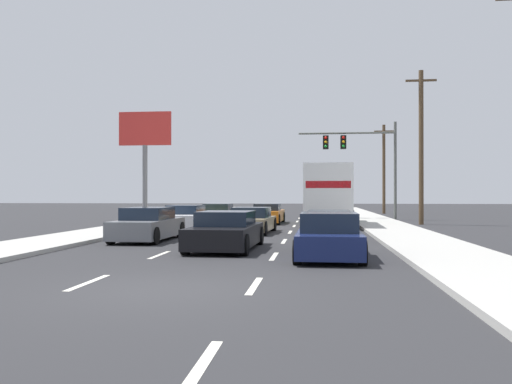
# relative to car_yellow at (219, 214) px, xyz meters

# --- Properties ---
(ground_plane) EXTENTS (140.00, 140.00, 0.00)m
(ground_plane) POSITION_rel_car_yellow_xyz_m (3.16, 1.68, -0.57)
(ground_plane) COLOR #2B2B2D
(sidewalk_right) EXTENTS (2.89, 80.00, 0.14)m
(sidewalk_right) POSITION_rel_car_yellow_xyz_m (9.85, -3.32, -0.50)
(sidewalk_right) COLOR #B2AFA8
(sidewalk_right) RESTS_ON ground_plane
(sidewalk_left) EXTENTS (2.89, 80.00, 0.14)m
(sidewalk_left) POSITION_rel_car_yellow_xyz_m (-3.54, -3.32, -0.50)
(sidewalk_left) COLOR #B2AFA8
(sidewalk_left) RESTS_ON ground_plane
(lane_markings) EXTENTS (3.54, 57.00, 0.01)m
(lane_markings) POSITION_rel_car_yellow_xyz_m (3.16, -0.22, -0.56)
(lane_markings) COLOR silver
(lane_markings) RESTS_ON ground_plane
(car_yellow) EXTENTS (1.95, 4.09, 1.21)m
(car_yellow) POSITION_rel_car_yellow_xyz_m (0.00, 0.00, 0.00)
(car_yellow) COLOR yellow
(car_yellow) RESTS_ON ground_plane
(car_white) EXTENTS (1.94, 4.20, 1.26)m
(car_white) POSITION_rel_car_yellow_xyz_m (-0.41, -6.83, 0.01)
(car_white) COLOR white
(car_white) RESTS_ON ground_plane
(car_gray) EXTENTS (1.89, 4.62, 1.29)m
(car_gray) POSITION_rel_car_yellow_xyz_m (-0.42, -12.92, 0.03)
(car_gray) COLOR slate
(car_gray) RESTS_ON ground_plane
(car_orange) EXTENTS (1.91, 4.54, 1.22)m
(car_orange) POSITION_rel_car_yellow_xyz_m (3.13, -0.24, -0.01)
(car_orange) COLOR orange
(car_orange) RESTS_ON ground_plane
(car_tan) EXTENTS (2.09, 4.48, 1.19)m
(car_tan) POSITION_rel_car_yellow_xyz_m (3.08, -8.38, -0.03)
(car_tan) COLOR tan
(car_tan) RESTS_ON ground_plane
(car_black) EXTENTS (2.09, 4.68, 1.24)m
(car_black) POSITION_rel_car_yellow_xyz_m (3.14, -15.88, 0.00)
(car_black) COLOR black
(car_black) RESTS_ON ground_plane
(box_truck) EXTENTS (2.87, 8.26, 3.38)m
(box_truck) POSITION_rel_car_yellow_xyz_m (6.80, -2.42, 1.38)
(box_truck) COLOR white
(box_truck) RESTS_ON ground_plane
(car_silver) EXTENTS (2.07, 4.54, 1.16)m
(car_silver) POSITION_rel_car_yellow_xyz_m (6.59, -11.56, -0.02)
(car_silver) COLOR #B7BABF
(car_silver) RESTS_ON ground_plane
(car_navy) EXTENTS (1.91, 4.41, 1.28)m
(car_navy) POSITION_rel_car_yellow_xyz_m (6.43, -17.86, 0.02)
(car_navy) COLOR #141E4C
(car_navy) RESTS_ON ground_plane
(traffic_signal_mast) EXTENTS (6.89, 0.69, 6.92)m
(traffic_signal_mast) POSITION_rel_car_yellow_xyz_m (8.87, 5.36, 4.40)
(traffic_signal_mast) COLOR #595B56
(traffic_signal_mast) RESTS_ON ground_plane
(utility_pole_mid) EXTENTS (1.80, 0.28, 9.19)m
(utility_pole_mid) POSITION_rel_car_yellow_xyz_m (12.32, -0.41, 4.17)
(utility_pole_mid) COLOR brown
(utility_pole_mid) RESTS_ON ground_plane
(utility_pole_far) EXTENTS (1.80, 0.28, 8.30)m
(utility_pole_far) POSITION_rel_car_yellow_xyz_m (12.41, 17.70, 3.72)
(utility_pole_far) COLOR brown
(utility_pole_far) RESTS_ON ground_plane
(roadside_billboard) EXTENTS (3.91, 0.36, 7.87)m
(roadside_billboard) POSITION_rel_car_yellow_xyz_m (-6.39, 4.94, 5.02)
(roadside_billboard) COLOR slate
(roadside_billboard) RESTS_ON ground_plane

